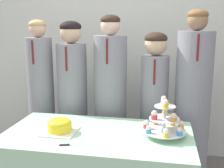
{
  "coord_description": "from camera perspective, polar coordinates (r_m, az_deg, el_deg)",
  "views": [
    {
      "loc": [
        0.47,
        -1.54,
        1.51
      ],
      "look_at": [
        0.1,
        0.41,
        1.09
      ],
      "focal_mm": 45.0,
      "sensor_mm": 36.0,
      "label": 1
    }
  ],
  "objects": [
    {
      "name": "student_3",
      "position": [
        2.66,
        8.47,
        -5.42
      ],
      "size": [
        0.25,
        0.26,
        1.45
      ],
      "color": "gray",
      "rests_on": "ground_plane"
    },
    {
      "name": "student_0",
      "position": [
        2.91,
        -14.12,
        -3.57
      ],
      "size": [
        0.26,
        0.26,
        1.56
      ],
      "color": "gray",
      "rests_on": "ground_plane"
    },
    {
      "name": "student_4",
      "position": [
        2.66,
        15.98,
        -4.56
      ],
      "size": [
        0.32,
        0.32,
        1.64
      ],
      "color": "gray",
      "rests_on": "ground_plane"
    },
    {
      "name": "round_cake",
      "position": [
        2.15,
        -10.57,
        -8.3
      ],
      "size": [
        0.24,
        0.24,
        0.11
      ],
      "color": "white",
      "rests_on": "table"
    },
    {
      "name": "cupcake_stand",
      "position": [
        2.05,
        10.58,
        -7.45
      ],
      "size": [
        0.31,
        0.31,
        0.29
      ],
      "color": "silver",
      "rests_on": "table"
    },
    {
      "name": "cake_knife",
      "position": [
        1.94,
        -8.41,
        -12.13
      ],
      "size": [
        0.22,
        0.08,
        0.01
      ],
      "rotation": [
        0.0,
        0.0,
        0.3
      ],
      "color": "silver",
      "rests_on": "table"
    },
    {
      "name": "wall_back",
      "position": [
        3.28,
        2.45,
        9.18
      ],
      "size": [
        9.0,
        0.06,
        2.7
      ],
      "color": "silver",
      "rests_on": "ground_plane"
    },
    {
      "name": "student_2",
      "position": [
        2.7,
        -0.31,
        -4.24
      ],
      "size": [
        0.31,
        0.31,
        1.6
      ],
      "color": "gray",
      "rests_on": "ground_plane"
    },
    {
      "name": "student_1",
      "position": [
        2.79,
        -7.97,
        -3.97
      ],
      "size": [
        0.29,
        0.29,
        1.54
      ],
      "color": "gray",
      "rests_on": "ground_plane"
    }
  ]
}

